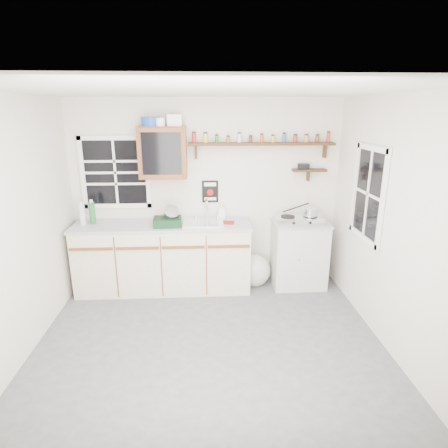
% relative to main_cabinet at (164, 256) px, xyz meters
% --- Properties ---
extents(room, '(3.64, 3.24, 2.54)m').
position_rel_main_cabinet_xyz_m(room, '(0.58, -1.30, 0.79)').
color(room, '#4B4B4D').
rests_on(room, ground).
extents(main_cabinet, '(2.31, 0.63, 0.92)m').
position_rel_main_cabinet_xyz_m(main_cabinet, '(0.00, 0.00, 0.00)').
color(main_cabinet, '#C0B69F').
rests_on(main_cabinet, floor).
extents(right_cabinet, '(0.73, 0.57, 0.91)m').
position_rel_main_cabinet_xyz_m(right_cabinet, '(1.83, 0.03, -0.01)').
color(right_cabinet, '#B6B6AF').
rests_on(right_cabinet, floor).
extents(sink, '(0.52, 0.44, 0.29)m').
position_rel_main_cabinet_xyz_m(sink, '(0.54, 0.01, 0.47)').
color(sink, silver).
rests_on(sink, main_cabinet).
extents(upper_cabinet, '(0.60, 0.32, 0.65)m').
position_rel_main_cabinet_xyz_m(upper_cabinet, '(0.03, 0.14, 1.36)').
color(upper_cabinet, brown).
rests_on(upper_cabinet, wall_back).
extents(upper_cabinet_clutter, '(0.51, 0.24, 0.14)m').
position_rel_main_cabinet_xyz_m(upper_cabinet_clutter, '(0.02, 0.14, 1.75)').
color(upper_cabinet_clutter, '#1941A4').
rests_on(upper_cabinet_clutter, upper_cabinet).
extents(spice_shelf, '(1.91, 0.18, 0.35)m').
position_rel_main_cabinet_xyz_m(spice_shelf, '(1.30, 0.21, 1.47)').
color(spice_shelf, black).
rests_on(spice_shelf, wall_back).
extents(secondary_shelf, '(0.45, 0.16, 0.24)m').
position_rel_main_cabinet_xyz_m(secondary_shelf, '(1.94, 0.22, 1.12)').
color(secondary_shelf, black).
rests_on(secondary_shelf, wall_back).
extents(warning_sign, '(0.22, 0.02, 0.30)m').
position_rel_main_cabinet_xyz_m(warning_sign, '(0.63, 0.29, 0.82)').
color(warning_sign, black).
rests_on(warning_sign, wall_back).
extents(window_back, '(0.93, 0.03, 0.98)m').
position_rel_main_cabinet_xyz_m(window_back, '(-0.62, 0.29, 1.09)').
color(window_back, black).
rests_on(window_back, wall_back).
extents(window_right, '(0.03, 0.78, 1.08)m').
position_rel_main_cabinet_xyz_m(window_right, '(2.37, -0.75, 0.99)').
color(window_right, black).
rests_on(window_right, wall_back).
extents(water_bottles, '(0.19, 0.12, 0.32)m').
position_rel_main_cabinet_xyz_m(water_bottles, '(-0.96, 0.03, 0.60)').
color(water_bottles, silver).
rests_on(water_bottles, main_cabinet).
extents(dish_rack, '(0.37, 0.29, 0.27)m').
position_rel_main_cabinet_xyz_m(dish_rack, '(0.09, -0.10, 0.54)').
color(dish_rack, black).
rests_on(dish_rack, main_cabinet).
extents(soap_bottle, '(0.11, 0.11, 0.21)m').
position_rel_main_cabinet_xyz_m(soap_bottle, '(0.78, 0.22, 0.57)').
color(soap_bottle, white).
rests_on(soap_bottle, main_cabinet).
extents(rag, '(0.16, 0.14, 0.02)m').
position_rel_main_cabinet_xyz_m(rag, '(0.87, -0.03, 0.47)').
color(rag, maroon).
rests_on(rag, main_cabinet).
extents(hotplate, '(0.61, 0.34, 0.09)m').
position_rel_main_cabinet_xyz_m(hotplate, '(1.81, 0.01, 0.49)').
color(hotplate, silver).
rests_on(hotplate, right_cabinet).
extents(saucepan, '(0.43, 0.28, 0.19)m').
position_rel_main_cabinet_xyz_m(saucepan, '(1.95, 0.01, 0.58)').
color(saucepan, silver).
rests_on(saucepan, hotplate).
extents(trash_bag, '(0.43, 0.39, 0.49)m').
position_rel_main_cabinet_xyz_m(trash_bag, '(1.24, 0.04, -0.25)').
color(trash_bag, silver).
rests_on(trash_bag, floor).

